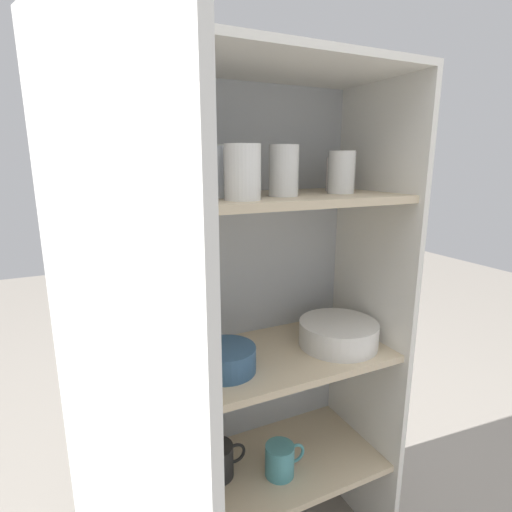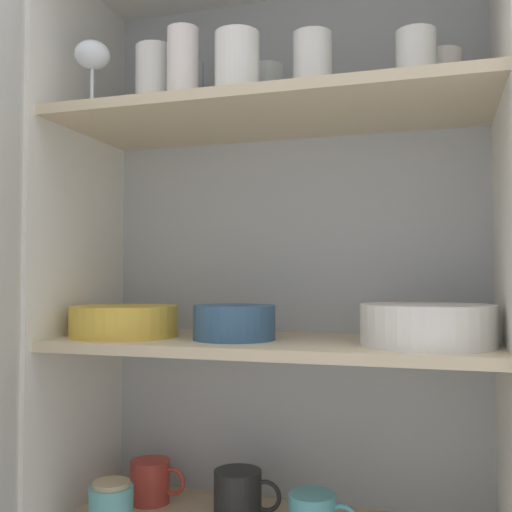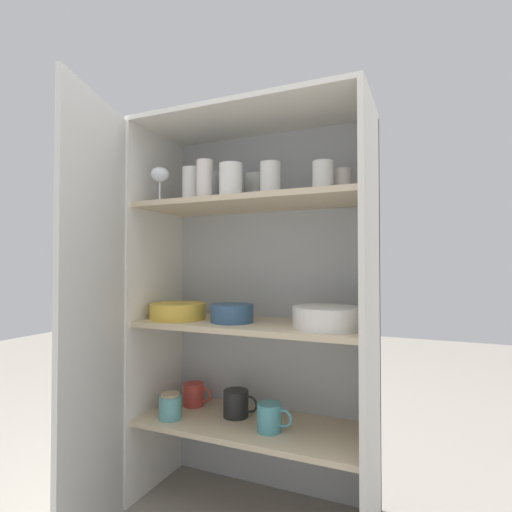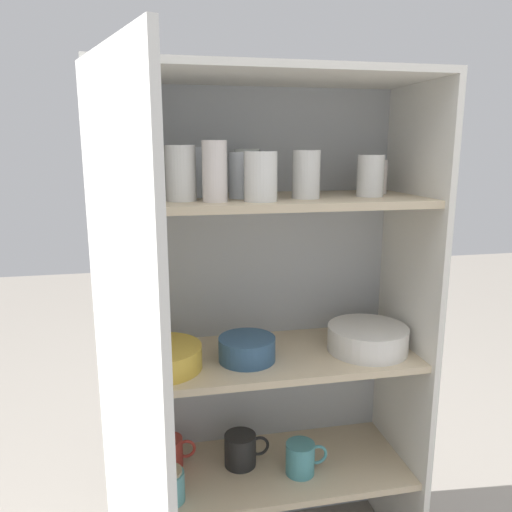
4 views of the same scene
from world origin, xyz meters
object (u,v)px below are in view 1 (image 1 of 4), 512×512
(mixing_bowl_large, at_px, (134,381))
(coffee_mug_primary, at_px, (218,460))
(serving_bowl_small, at_px, (226,358))
(plate_stack_white, at_px, (338,333))

(mixing_bowl_large, xyz_separation_m, coffee_mug_primary, (0.22, 0.06, -0.35))
(serving_bowl_small, height_order, coffee_mug_primary, serving_bowl_small)
(mixing_bowl_large, xyz_separation_m, serving_bowl_small, (0.23, 0.01, 0.00))
(plate_stack_white, relative_size, serving_bowl_small, 1.47)
(coffee_mug_primary, bearing_deg, mixing_bowl_large, -163.97)
(serving_bowl_small, xyz_separation_m, coffee_mug_primary, (-0.01, 0.06, -0.35))
(plate_stack_white, distance_m, serving_bowl_small, 0.35)
(serving_bowl_small, bearing_deg, coffee_mug_primary, 99.35)
(plate_stack_white, distance_m, mixing_bowl_large, 0.59)
(plate_stack_white, height_order, coffee_mug_primary, plate_stack_white)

